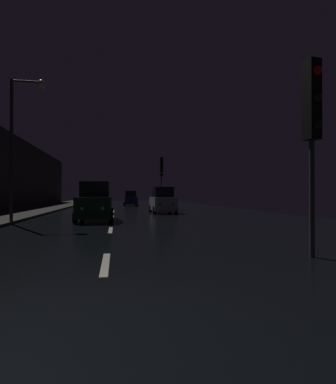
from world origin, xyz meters
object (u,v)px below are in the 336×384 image
object	(u,v)px
traffic_light_far_right	(161,171)
car_distant_taillights	(130,199)
streetlamp_overhead	(21,128)
car_parked_right_far	(163,201)
car_approaching_headlights	(95,203)
traffic_light_near_right	(312,114)

from	to	relation	value
traffic_light_far_right	car_distant_taillights	xyz separation A→B (m)	(-2.62, 9.62, -2.93)
car_distant_taillights	streetlamp_overhead	bearing A→B (deg)	164.59
traffic_light_far_right	car_parked_right_far	distance (m)	6.74
car_approaching_headlights	car_distant_taillights	distance (m)	22.33
car_parked_right_far	car_approaching_headlights	bearing A→B (deg)	143.14
traffic_light_far_right	car_distant_taillights	world-z (taller)	traffic_light_far_right
car_approaching_headlights	car_parked_right_far	world-z (taller)	car_approaching_headlights
streetlamp_overhead	car_parked_right_far	world-z (taller)	streetlamp_overhead
traffic_light_far_right	car_approaching_headlights	xyz separation A→B (m)	(-5.64, -12.51, -2.81)
traffic_light_far_right	streetlamp_overhead	distance (m)	16.77
traffic_light_near_right	car_distant_taillights	size ratio (longest dim) A/B	1.23
car_approaching_headlights	streetlamp_overhead	bearing A→B (deg)	-66.55
car_approaching_headlights	traffic_light_near_right	bearing A→B (deg)	27.10
traffic_light_far_right	traffic_light_near_right	bearing A→B (deg)	-2.76
traffic_light_near_right	car_approaching_headlights	world-z (taller)	traffic_light_near_right
car_approaching_headlights	car_distant_taillights	size ratio (longest dim) A/B	1.14
car_distant_taillights	traffic_light_near_right	bearing A→B (deg)	-175.33
streetlamp_overhead	car_approaching_headlights	bearing A→B (deg)	23.45
traffic_light_near_right	car_distant_taillights	xyz separation A→B (m)	(-2.72, 33.35, -2.50)
traffic_light_far_right	car_parked_right_far	xyz separation A→B (m)	(-0.80, -6.05, -2.87)
car_parked_right_far	car_distant_taillights	xyz separation A→B (m)	(-1.82, 15.67, -0.06)
car_approaching_headlights	car_distant_taillights	world-z (taller)	car_approaching_headlights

